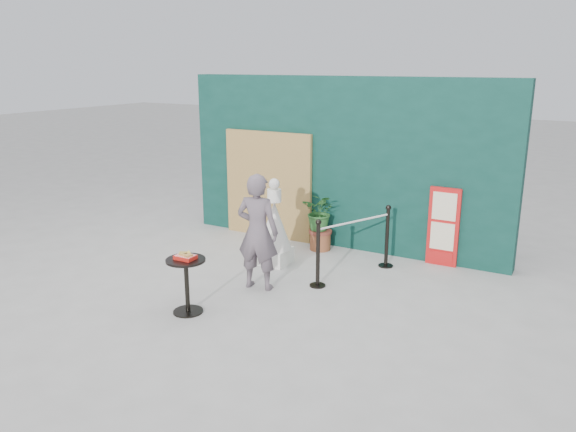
% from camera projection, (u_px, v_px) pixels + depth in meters
% --- Properties ---
extents(ground, '(60.00, 60.00, 0.00)m').
position_uv_depth(ground, '(245.00, 307.00, 7.64)').
color(ground, '#ADAAA5').
rests_on(ground, ground).
extents(back_wall, '(6.00, 0.30, 3.00)m').
position_uv_depth(back_wall, '(342.00, 163.00, 9.90)').
color(back_wall, '#0A3029').
rests_on(back_wall, ground).
extents(bamboo_fence, '(1.80, 0.08, 2.00)m').
position_uv_depth(bamboo_fence, '(268.00, 185.00, 10.51)').
color(bamboo_fence, tan).
rests_on(bamboo_fence, ground).
extents(woman, '(0.68, 0.50, 1.72)m').
position_uv_depth(woman, '(258.00, 232.00, 8.08)').
color(woman, '#63545C').
rests_on(woman, ground).
extents(menu_board, '(0.50, 0.07, 1.30)m').
position_uv_depth(menu_board, '(443.00, 227.00, 9.07)').
color(menu_board, red).
rests_on(menu_board, ground).
extents(statue, '(0.56, 0.56, 1.43)m').
position_uv_depth(statue, '(275.00, 229.00, 9.16)').
color(statue, white).
rests_on(statue, ground).
extents(cafe_table, '(0.52, 0.52, 0.75)m').
position_uv_depth(cafe_table, '(186.00, 277.00, 7.36)').
color(cafe_table, black).
rests_on(cafe_table, ground).
extents(food_basket, '(0.26, 0.19, 0.11)m').
position_uv_depth(food_basket, '(186.00, 256.00, 7.28)').
color(food_basket, red).
rests_on(food_basket, cafe_table).
extents(planter, '(0.61, 0.53, 1.03)m').
position_uv_depth(planter, '(321.00, 217.00, 9.84)').
color(planter, brown).
rests_on(planter, ground).
extents(stanchion_barrier, '(0.84, 1.54, 1.03)m').
position_uv_depth(stanchion_barrier, '(354.00, 246.00, 8.64)').
color(stanchion_barrier, black).
rests_on(stanchion_barrier, ground).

